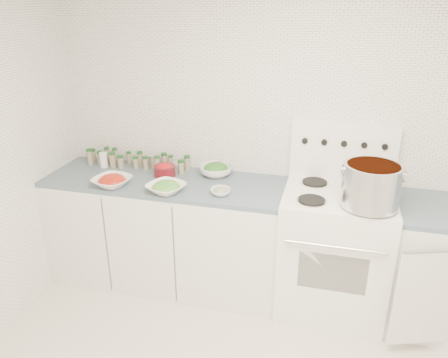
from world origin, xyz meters
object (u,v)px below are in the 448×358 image
bowl_tomato (112,181)px  bowl_snowpea (166,187)px  stove (334,248)px  stock_pot (371,184)px

bowl_tomato → bowl_snowpea: bowl_tomato is taller
stove → bowl_snowpea: stove is taller
stove → bowl_snowpea: size_ratio=4.07×
bowl_snowpea → stove: bearing=10.0°
bowl_snowpea → bowl_tomato: bearing=178.6°
stove → stock_pot: stove is taller
stock_pot → bowl_snowpea: bearing=-178.3°
stove → bowl_tomato: (-1.64, -0.20, 0.44)m
stove → bowl_tomato: 1.71m
stock_pot → bowl_tomato: (-1.82, -0.03, -0.16)m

